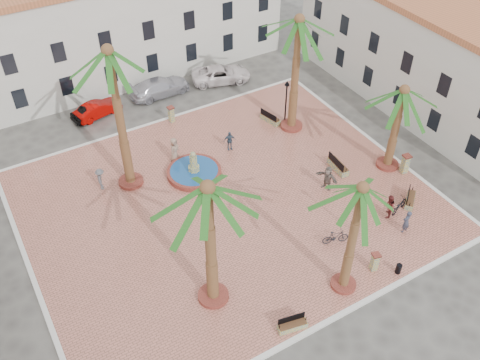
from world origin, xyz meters
The scene contains 36 objects.
ground centered at (0.00, 0.00, 0.00)m, with size 120.00×120.00×0.00m, color #56544F.
plaza centered at (0.00, 0.00, 0.07)m, with size 26.00×22.00×0.15m, color #C06F5C.
kerb_n centered at (0.00, 11.00, 0.08)m, with size 26.30×0.30×0.16m, color silver.
kerb_s centered at (0.00, -11.00, 0.08)m, with size 26.30×0.30×0.16m, color silver.
kerb_e centered at (13.00, 0.00, 0.08)m, with size 0.30×22.30×0.16m, color silver.
kerb_w centered at (-13.00, 0.00, 0.08)m, with size 0.30×22.30×0.16m, color silver.
building_north centered at (0.00, 19.99, 4.77)m, with size 30.40×7.40×9.50m.
building_east centered at (19.99, 2.00, 4.52)m, with size 7.40×26.40×9.00m.
fountain centered at (-0.67, 3.63, 0.42)m, with size 3.89×3.89×2.01m.
palm_nw centered at (-4.91, 5.04, 9.34)m, with size 5.61×5.61×10.60m.
palm_sw centered at (-4.53, -6.46, 7.53)m, with size 5.68×5.68×8.72m.
palm_s centered at (2.32, -9.51, 6.91)m, with size 4.79×4.79×7.91m.
palm_e centered at (11.91, -2.58, 5.70)m, with size 5.24×5.24×6.74m.
palm_ne centered at (8.60, 4.91, 8.21)m, with size 5.65×5.65×9.43m.
bench_s centered at (-1.84, -10.38, 0.39)m, with size 1.69×0.81×0.86m.
bench_se centered at (10.54, -6.31, 0.41)m, with size 1.67×1.50×0.91m.
bench_e centered at (8.52, -1.11, 0.45)m, with size 0.78×2.04×1.05m.
bench_ne centered at (7.54, 6.40, 0.42)m, with size 0.96×1.90×0.96m.
lamppost_s centered at (5.57, -6.60, 2.58)m, with size 0.39×0.39×3.59m.
lamppost_e centered at (8.53, 5.74, 2.72)m, with size 0.41×0.41×3.79m.
bollard_se centered at (4.60, -9.47, 0.83)m, with size 0.57×0.57×1.32m.
bollard_n centered at (0.71, 10.40, 0.86)m, with size 0.53×0.53×1.37m.
bollard_e centered at (12.40, -3.74, 0.93)m, with size 0.60×0.60×1.51m.
litter_bin centered at (5.69, -10.40, 0.48)m, with size 0.34×0.34×0.66m, color black.
cyclist_a centered at (8.35, -8.10, 1.01)m, with size 0.63×0.41×1.72m, color #32384A.
bicycle_a centered at (9.36, -6.50, 0.61)m, with size 0.61×1.75×0.92m, color black.
cyclist_b centered at (8.33, -6.52, 1.01)m, with size 0.84×0.65×1.73m, color maroon.
bicycle_b centered at (3.94, -6.66, 0.66)m, with size 0.48×1.70×1.02m, color black.
pedestrian_fountain_a centered at (-1.14, 5.80, 1.11)m, with size 0.94×0.61×1.92m, color #9B7A64.
pedestrian_fountain_b centered at (2.96, 4.90, 0.93)m, with size 0.91×0.38×1.56m, color #374B5E.
pedestrian_north centered at (-6.82, 5.50, 0.99)m, with size 1.08×0.62×1.67m, color #56575C.
pedestrian_east centered at (6.59, -2.30, 1.07)m, with size 1.71×0.54×1.84m, color #6B5E55.
car_black centered at (-4.34, 14.48, 0.65)m, with size 1.55×3.84×1.31m, color black.
car_red centered at (-4.05, 14.39, 0.64)m, with size 1.35×3.87×1.27m, color #AC0601.
car_silver centered at (1.66, 14.79, 0.76)m, with size 2.14×5.27×1.53m, color silver.
car_white centered at (7.28, 14.07, 0.73)m, with size 2.41×5.23×1.45m, color white.
Camera 1 is at (-12.48, -23.03, 25.03)m, focal length 40.00 mm.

